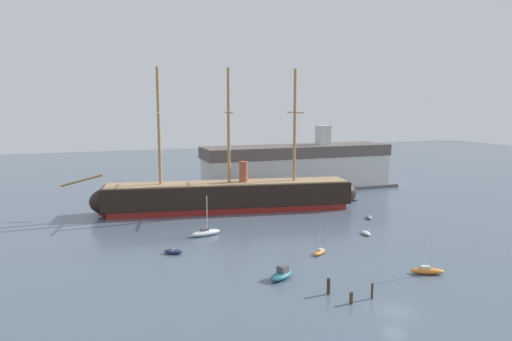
{
  "coord_description": "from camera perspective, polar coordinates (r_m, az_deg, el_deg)",
  "views": [
    {
      "loc": [
        -30.0,
        -37.34,
        21.66
      ],
      "look_at": [
        -3.03,
        34.21,
        10.96
      ],
      "focal_mm": 31.58,
      "sensor_mm": 36.0,
      "label": 1
    }
  ],
  "objects": [
    {
      "name": "dinghy_alongside_stern",
      "position": [
        91.68,
        14.12,
        -5.75
      ],
      "size": [
        2.1,
        2.74,
        0.6
      ],
      "color": "gray",
      "rests_on": "ground"
    },
    {
      "name": "dinghy_far_right",
      "position": [
        108.04,
        12.28,
        -3.62
      ],
      "size": [
        2.69,
        1.7,
        0.59
      ],
      "color": "#1E284C",
      "rests_on": "ground"
    },
    {
      "name": "sailboat_near_centre",
      "position": [
        68.76,
        8.09,
        -10.16
      ],
      "size": [
        3.21,
        2.68,
        4.23
      ],
      "color": "orange",
      "rests_on": "ground"
    },
    {
      "name": "motorboat_far_left",
      "position": [
        95.26,
        -18.29,
        -5.21
      ],
      "size": [
        4.47,
        3.29,
        1.74
      ],
      "color": "#B22D28",
      "rests_on": "ground"
    },
    {
      "name": "tall_ship",
      "position": [
        95.22,
        -3.41,
        -3.2
      ],
      "size": [
        61.33,
        17.18,
        29.69
      ],
      "color": "maroon",
      "rests_on": "ground"
    },
    {
      "name": "dockside_warehouse_right",
      "position": [
        120.57,
        5.28,
        0.4
      ],
      "size": [
        54.94,
        14.18,
        16.88
      ],
      "color": "#565659",
      "rests_on": "ground"
    },
    {
      "name": "ground_plane",
      "position": [
        52.57,
        17.22,
        -16.74
      ],
      "size": [
        400.0,
        400.0,
        0.0
      ],
      "primitive_type": "plane",
      "color": "#4C5B6B"
    },
    {
      "name": "sailboat_alongside_bow",
      "position": [
        77.82,
        -6.39,
        -7.8
      ],
      "size": [
        5.54,
        2.7,
        6.93
      ],
      "color": "silver",
      "rests_on": "ground"
    },
    {
      "name": "dinghy_mid_right",
      "position": [
        80.25,
        13.76,
        -7.7
      ],
      "size": [
        1.46,
        2.69,
        0.6
      ],
      "color": "silver",
      "rests_on": "ground"
    },
    {
      "name": "dinghy_mid_left",
      "position": [
        69.39,
        -10.42,
        -10.06
      ],
      "size": [
        3.12,
        2.49,
        0.68
      ],
      "color": "#1E284C",
      "rests_on": "ground"
    },
    {
      "name": "sailboat_foreground_right",
      "position": [
        64.5,
        20.86,
        -11.75
      ],
      "size": [
        4.45,
        3.02,
        5.61
      ],
      "color": "orange",
      "rests_on": "ground"
    },
    {
      "name": "mooring_piling_nearest",
      "position": [
        53.06,
        11.97,
        -15.52
      ],
      "size": [
        0.41,
        0.41,
        1.34
      ],
      "primitive_type": "cylinder",
      "color": "#423323",
      "rests_on": "ground"
    },
    {
      "name": "dinghy_distant_centre",
      "position": [
        108.36,
        -3.03,
        -3.44
      ],
      "size": [
        2.26,
        1.65,
        0.49
      ],
      "color": "gray",
      "rests_on": "ground"
    },
    {
      "name": "motorboat_foreground_left",
      "position": [
        58.84,
        3.27,
        -13.01
      ],
      "size": [
        4.37,
        3.49,
        1.71
      ],
      "color": "#236670",
      "rests_on": "ground"
    },
    {
      "name": "mooring_piling_left_pair",
      "position": [
        54.75,
        14.5,
        -14.55
      ],
      "size": [
        0.28,
        0.28,
        1.84
      ],
      "primitive_type": "cylinder",
      "color": "#423323",
      "rests_on": "ground"
    },
    {
      "name": "mooring_piling_right_pair",
      "position": [
        54.9,
        9.17,
        -14.27
      ],
      "size": [
        0.41,
        0.41,
        1.94
      ],
      "primitive_type": "cylinder",
      "color": "#382B1E",
      "rests_on": "ground"
    }
  ]
}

